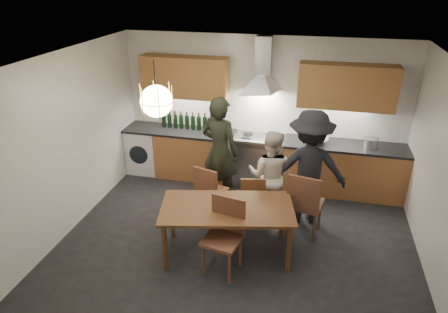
% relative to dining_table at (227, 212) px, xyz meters
% --- Properties ---
extents(ground, '(5.00, 5.00, 0.00)m').
position_rel_dining_table_xyz_m(ground, '(0.09, 0.15, -0.65)').
color(ground, black).
rests_on(ground, ground).
extents(room_shell, '(5.02, 4.52, 2.61)m').
position_rel_dining_table_xyz_m(room_shell, '(0.09, 0.15, 1.06)').
color(room_shell, white).
rests_on(room_shell, ground).
extents(counter_run, '(5.00, 0.62, 0.90)m').
position_rel_dining_table_xyz_m(counter_run, '(0.11, 2.10, -0.20)').
color(counter_run, '#B77846').
rests_on(counter_run, ground).
extents(range_stove, '(0.90, 0.60, 0.92)m').
position_rel_dining_table_xyz_m(range_stove, '(0.09, 2.10, -0.21)').
color(range_stove, silver).
rests_on(range_stove, ground).
extents(wall_fixtures, '(4.30, 0.54, 1.10)m').
position_rel_dining_table_xyz_m(wall_fixtures, '(0.09, 2.22, 1.22)').
color(wall_fixtures, '#B98147').
rests_on(wall_fixtures, ground).
extents(pendant_lamp, '(0.43, 0.43, 0.70)m').
position_rel_dining_table_xyz_m(pendant_lamp, '(-0.91, 0.05, 1.45)').
color(pendant_lamp, black).
rests_on(pendant_lamp, ground).
extents(dining_table, '(1.89, 1.22, 0.74)m').
position_rel_dining_table_xyz_m(dining_table, '(0.00, 0.00, 0.00)').
color(dining_table, brown).
rests_on(dining_table, ground).
extents(chair_back_left, '(0.51, 0.51, 0.90)m').
position_rel_dining_table_xyz_m(chair_back_left, '(-0.46, 0.77, -0.14)').
color(chair_back_left, brown).
rests_on(chair_back_left, ground).
extents(chair_back_mid, '(0.43, 0.43, 0.81)m').
position_rel_dining_table_xyz_m(chair_back_mid, '(0.21, 0.79, -0.19)').
color(chair_back_mid, brown).
rests_on(chair_back_mid, ground).
extents(chair_back_right, '(0.55, 0.55, 1.03)m').
position_rel_dining_table_xyz_m(chair_back_right, '(0.98, 0.62, -0.06)').
color(chair_back_right, brown).
rests_on(chair_back_right, ground).
extents(chair_front, '(0.53, 0.53, 1.00)m').
position_rel_dining_table_xyz_m(chair_front, '(0.04, -0.28, -0.08)').
color(chair_front, brown).
rests_on(chair_front, ground).
extents(person_left, '(0.77, 0.62, 1.82)m').
position_rel_dining_table_xyz_m(person_left, '(-0.43, 1.35, 0.26)').
color(person_left, black).
rests_on(person_left, ground).
extents(person_mid, '(0.76, 0.62, 1.45)m').
position_rel_dining_table_xyz_m(person_mid, '(0.43, 1.05, 0.07)').
color(person_mid, beige).
rests_on(person_mid, ground).
extents(person_right, '(1.25, 0.84, 1.79)m').
position_rel_dining_table_xyz_m(person_right, '(0.99, 1.09, 0.24)').
color(person_right, black).
rests_on(person_right, ground).
extents(mixing_bowl, '(0.46, 0.46, 0.08)m').
position_rel_dining_table_xyz_m(mixing_bowl, '(1.09, 2.09, 0.29)').
color(mixing_bowl, silver).
rests_on(mixing_bowl, counter_run).
extents(stock_pot, '(0.25, 0.25, 0.16)m').
position_rel_dining_table_xyz_m(stock_pot, '(1.95, 2.08, 0.33)').
color(stock_pot, '#B5B5B9').
rests_on(stock_pot, counter_run).
extents(wine_bottles, '(0.99, 0.08, 0.32)m').
position_rel_dining_table_xyz_m(wine_bottles, '(-1.27, 2.20, 0.41)').
color(wine_bottles, black).
rests_on(wine_bottles, counter_run).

